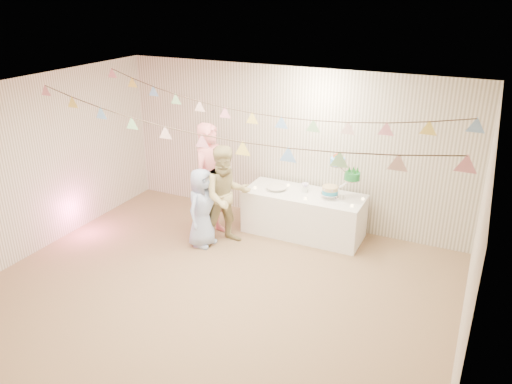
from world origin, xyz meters
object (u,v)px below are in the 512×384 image
at_px(table, 304,214).
at_px(cake_stand, 341,176).
at_px(person_adult_b, 226,196).
at_px(person_child, 202,208).
at_px(person_adult_a, 211,180).

xyz_separation_m(table, cake_stand, (0.55, 0.05, 0.73)).
height_order(cake_stand, person_adult_b, person_adult_b).
height_order(table, person_adult_b, person_adult_b).
bearing_deg(person_child, cake_stand, -54.74).
relative_size(cake_stand, person_adult_b, 0.42).
bearing_deg(table, person_adult_b, -140.75).
relative_size(table, person_adult_a, 1.03).
relative_size(cake_stand, person_child, 0.54).
bearing_deg(person_child, person_adult_a, 13.13).
height_order(table, cake_stand, cake_stand).
bearing_deg(person_adult_a, person_child, -159.04).
relative_size(person_adult_b, person_child, 1.27).
height_order(table, person_adult_a, person_adult_a).
bearing_deg(person_adult_b, cake_stand, -18.27).
relative_size(cake_stand, person_adult_a, 0.36).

